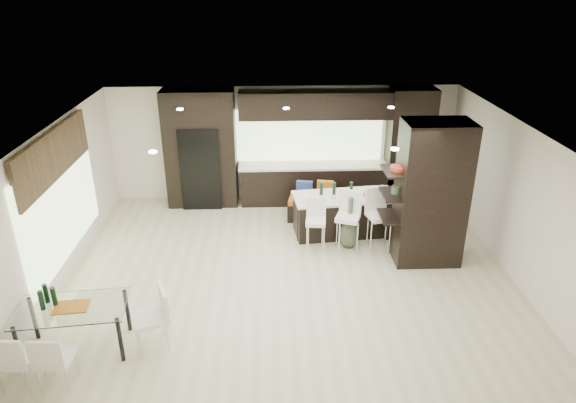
{
  "coord_description": "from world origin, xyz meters",
  "views": [
    {
      "loc": [
        -0.32,
        -8.06,
        5.04
      ],
      "look_at": [
        0.0,
        0.6,
        1.15
      ],
      "focal_mm": 32.0,
      "sensor_mm": 36.0,
      "label": 1
    }
  ],
  "objects_px": {
    "kitchen_island": "(342,214)",
    "dining_table": "(76,328)",
    "stool_left": "(315,231)",
    "chair_far": "(19,361)",
    "stool_mid": "(347,228)",
    "chair_end": "(150,322)",
    "chair_near": "(56,361)",
    "stool_right": "(379,227)",
    "bench": "(319,209)",
    "floor_vase": "(350,223)"
  },
  "relations": [
    {
      "from": "dining_table",
      "to": "chair_end",
      "type": "xyz_separation_m",
      "value": [
        1.07,
        0.0,
        0.08
      ]
    },
    {
      "from": "chair_end",
      "to": "chair_far",
      "type": "bearing_deg",
      "value": 93.63
    },
    {
      "from": "stool_left",
      "to": "stool_right",
      "type": "bearing_deg",
      "value": 4.93
    },
    {
      "from": "stool_right",
      "to": "bench",
      "type": "height_order",
      "value": "stool_right"
    },
    {
      "from": "kitchen_island",
      "to": "bench",
      "type": "distance_m",
      "value": 0.77
    },
    {
      "from": "stool_mid",
      "to": "chair_near",
      "type": "height_order",
      "value": "stool_mid"
    },
    {
      "from": "stool_mid",
      "to": "chair_near",
      "type": "xyz_separation_m",
      "value": [
        -4.31,
        -3.49,
        -0.08
      ]
    },
    {
      "from": "dining_table",
      "to": "chair_far",
      "type": "relative_size",
      "value": 1.76
    },
    {
      "from": "stool_right",
      "to": "chair_far",
      "type": "bearing_deg",
      "value": -161.84
    },
    {
      "from": "dining_table",
      "to": "chair_near",
      "type": "xyz_separation_m",
      "value": [
        0.0,
        -0.72,
        0.04
      ]
    },
    {
      "from": "dining_table",
      "to": "chair_near",
      "type": "relative_size",
      "value": 1.85
    },
    {
      "from": "kitchen_island",
      "to": "dining_table",
      "type": "bearing_deg",
      "value": -147.49
    },
    {
      "from": "stool_mid",
      "to": "chair_far",
      "type": "relative_size",
      "value": 1.15
    },
    {
      "from": "stool_right",
      "to": "bench",
      "type": "xyz_separation_m",
      "value": [
        -1.05,
        1.38,
        -0.26
      ]
    },
    {
      "from": "stool_mid",
      "to": "floor_vase",
      "type": "height_order",
      "value": "floor_vase"
    },
    {
      "from": "bench",
      "to": "dining_table",
      "type": "relative_size",
      "value": 0.88
    },
    {
      "from": "kitchen_island",
      "to": "stool_left",
      "type": "distance_m",
      "value": 0.95
    },
    {
      "from": "chair_near",
      "to": "chair_far",
      "type": "height_order",
      "value": "chair_far"
    },
    {
      "from": "chair_near",
      "to": "chair_far",
      "type": "xyz_separation_m",
      "value": [
        -0.47,
        -0.01,
        0.02
      ]
    },
    {
      "from": "chair_end",
      "to": "stool_left",
      "type": "bearing_deg",
      "value": -65.04
    },
    {
      "from": "kitchen_island",
      "to": "stool_mid",
      "type": "relative_size",
      "value": 2.06
    },
    {
      "from": "kitchen_island",
      "to": "dining_table",
      "type": "distance_m",
      "value": 5.56
    },
    {
      "from": "bench",
      "to": "stool_left",
      "type": "bearing_deg",
      "value": -87.67
    },
    {
      "from": "kitchen_island",
      "to": "chair_near",
      "type": "height_order",
      "value": "kitchen_island"
    },
    {
      "from": "chair_far",
      "to": "bench",
      "type": "bearing_deg",
      "value": 52.38
    },
    {
      "from": "bench",
      "to": "chair_near",
      "type": "height_order",
      "value": "chair_near"
    },
    {
      "from": "stool_right",
      "to": "chair_far",
      "type": "xyz_separation_m",
      "value": [
        -5.4,
        -3.49,
        -0.09
      ]
    },
    {
      "from": "stool_mid",
      "to": "chair_far",
      "type": "height_order",
      "value": "stool_mid"
    },
    {
      "from": "kitchen_island",
      "to": "chair_far",
      "type": "relative_size",
      "value": 2.36
    },
    {
      "from": "kitchen_island",
      "to": "stool_left",
      "type": "relative_size",
      "value": 2.35
    },
    {
      "from": "stool_right",
      "to": "chair_near",
      "type": "relative_size",
      "value": 1.26
    },
    {
      "from": "dining_table",
      "to": "chair_end",
      "type": "bearing_deg",
      "value": -5.98
    },
    {
      "from": "kitchen_island",
      "to": "stool_right",
      "type": "relative_size",
      "value": 1.97
    },
    {
      "from": "dining_table",
      "to": "chair_far",
      "type": "xyz_separation_m",
      "value": [
        -0.47,
        -0.73,
        0.06
      ]
    },
    {
      "from": "dining_table",
      "to": "chair_near",
      "type": "bearing_deg",
      "value": -95.98
    },
    {
      "from": "dining_table",
      "to": "kitchen_island",
      "type": "bearing_deg",
      "value": 33.19
    },
    {
      "from": "stool_mid",
      "to": "chair_end",
      "type": "bearing_deg",
      "value": -119.97
    },
    {
      "from": "kitchen_island",
      "to": "stool_mid",
      "type": "bearing_deg",
      "value": -96.66
    },
    {
      "from": "stool_right",
      "to": "chair_near",
      "type": "xyz_separation_m",
      "value": [
        -4.93,
        -3.48,
        -0.11
      ]
    },
    {
      "from": "kitchen_island",
      "to": "dining_table",
      "type": "relative_size",
      "value": 1.34
    },
    {
      "from": "stool_left",
      "to": "floor_vase",
      "type": "distance_m",
      "value": 0.7
    },
    {
      "from": "chair_near",
      "to": "chair_end",
      "type": "xyz_separation_m",
      "value": [
        1.07,
        0.72,
        0.04
      ]
    },
    {
      "from": "kitchen_island",
      "to": "chair_end",
      "type": "xyz_separation_m",
      "value": [
        -3.24,
        -3.51,
        0.02
      ]
    },
    {
      "from": "stool_left",
      "to": "chair_end",
      "type": "xyz_separation_m",
      "value": [
        -2.62,
        -2.79,
        0.01
      ]
    },
    {
      "from": "dining_table",
      "to": "stool_left",
      "type": "bearing_deg",
      "value": 31.09
    },
    {
      "from": "chair_near",
      "to": "stool_right",
      "type": "bearing_deg",
      "value": 37.44
    },
    {
      "from": "floor_vase",
      "to": "chair_end",
      "type": "bearing_deg",
      "value": -138.77
    },
    {
      "from": "kitchen_island",
      "to": "stool_right",
      "type": "xyz_separation_m",
      "value": [
        0.62,
        -0.76,
        0.09
      ]
    },
    {
      "from": "kitchen_island",
      "to": "chair_near",
      "type": "distance_m",
      "value": 6.04
    },
    {
      "from": "chair_far",
      "to": "chair_end",
      "type": "height_order",
      "value": "chair_end"
    }
  ]
}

